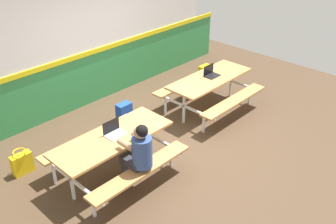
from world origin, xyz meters
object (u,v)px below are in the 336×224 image
Objects in this scene: laptop_silver at (114,132)px; satchel_spare at (205,74)px; picnic_table_right at (210,84)px; laptop_dark at (211,74)px; picnic_table_left at (113,146)px; backpack_dark at (124,114)px; tote_bag_bright at (22,163)px; student_nearer at (139,152)px.

laptop_silver is 0.73× the size of satchel_spare.
laptop_dark is at bearing 26.39° from picnic_table_right.
laptop_silver is 1.00× the size of laptop_dark.
picnic_table_left is at bearing -174.53° from picnic_table_right.
tote_bag_bright is at bearing 179.65° from backpack_dark.
satchel_spare is at bearing 43.53° from laptop_dark.
student_nearer is (-2.75, -0.82, 0.13)m from picnic_table_right.
satchel_spare is (0.98, 0.89, -0.36)m from picnic_table_right.
satchel_spare is at bearing 24.75° from student_nearer.
laptop_dark reaches higher than tote_bag_bright.
picnic_table_right reaches higher than backpack_dark.
tote_bag_bright is at bearing 134.48° from laptop_silver.
backpack_dark is at bearing -0.35° from tote_bag_bright.
student_nearer is 2.74× the size of satchel_spare.
picnic_table_right is 1.63× the size of student_nearer.
backpack_dark is (1.17, 1.13, -0.36)m from picnic_table_left.
backpack_dark is (-1.70, 0.82, -0.57)m from laptop_dark.
laptop_dark reaches higher than backpack_dark.
student_nearer reaches higher than laptop_silver.
satchel_spare is (3.73, 1.72, -0.49)m from student_nearer.
tote_bag_bright is at bearing 167.84° from laptop_dark.
student_nearer reaches higher than tote_bag_bright.
picnic_table_left is at bearing 94.35° from student_nearer.
picnic_table_left reaches higher than backpack_dark.
laptop_silver is 1.66m from tote_bag_bright.
satchel_spare is at bearing 16.92° from laptop_silver.
laptop_silver reaches higher than tote_bag_bright.
student_nearer is 2.74× the size of backpack_dark.
picnic_table_right is 6.13× the size of laptop_dark.
student_nearer is at bearing -163.04° from laptop_dark.
picnic_table_right is 1.37m from satchel_spare.
laptop_dark is at bearing 6.07° from picnic_table_left.
picnic_table_right is 4.56× the size of tote_bag_bright.
laptop_silver is 2.81m from laptop_dark.
picnic_table_left is 4.56× the size of tote_bag_bright.
tote_bag_bright is (-3.80, 0.87, -0.38)m from picnic_table_right.
laptop_silver is 3.90m from satchel_spare.
backpack_dark is 2.18m from tote_bag_bright.
laptop_dark is 1.97m from backpack_dark.
laptop_silver is (0.03, 0.59, 0.08)m from student_nearer.
laptop_dark is (0.08, 0.04, 0.21)m from picnic_table_right.
laptop_silver is (-2.72, -0.23, 0.21)m from picnic_table_right.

